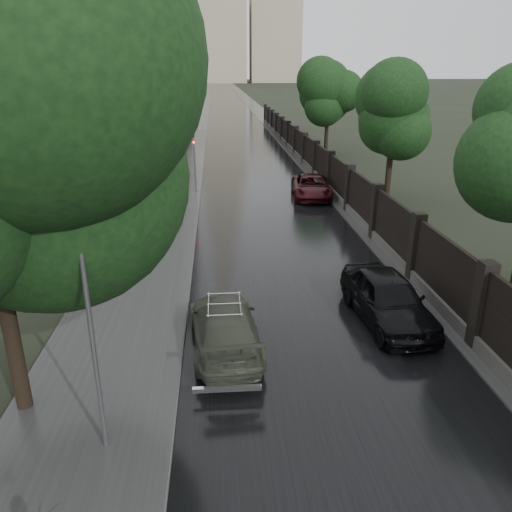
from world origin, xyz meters
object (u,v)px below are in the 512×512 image
Objects in this scene: tree_right_b at (394,119)px; volga_sedan at (225,326)px; car_right_far at (311,187)px; traffic_light at (194,157)px; tree_left_far at (143,106)px; lamp_post at (93,342)px; tree_right_c at (328,101)px; car_right_near at (388,298)px.

tree_right_b reaches higher than volga_sedan.
tree_right_b reaches higher than car_right_far.
car_right_far is at bearing -11.74° from traffic_light.
tree_left_far is at bearing -82.41° from volga_sedan.
lamp_post is at bearing -84.79° from tree_left_far.
tree_left_far reaches higher than tree_right_b.
car_right_far reaches higher than volga_sedan.
volga_sedan is at bearing -103.10° from car_right_far.
tree_left_far is at bearing 95.21° from lamp_post.
tree_right_c is 1.39× the size of car_right_far.
traffic_light is (3.70, -5.01, -2.84)m from tree_left_far.
traffic_light is at bearing 165.76° from tree_right_b.
car_right_far is at bearing -30.56° from tree_left_far.
tree_right_b is at bearing -14.24° from traffic_light.
tree_right_c reaches higher than car_right_far.
traffic_light is 7.72m from car_right_far.
tree_right_b is at bearing -13.31° from car_right_far.
tree_left_far reaches higher than volga_sedan.
tree_left_far reaches higher than traffic_light.
tree_right_c is at bearing 76.32° from car_right_near.
tree_right_b is 1.37× the size of lamp_post.
volga_sedan is at bearing -85.48° from traffic_light.
traffic_light is at bearing 105.36° from car_right_near.
lamp_post is at bearing -122.18° from tree_right_b.
lamp_post is (-12.90, -20.50, -2.28)m from tree_right_b.
car_right_near is 16.68m from car_right_far.
tree_left_far is 1.85× the size of traffic_light.
tree_left_far is 25.85m from car_right_near.
volga_sedan is (2.64, 4.08, -1.99)m from lamp_post.
car_right_near is (-5.01, -15.21, -4.14)m from tree_right_b.
traffic_light is (1.10, 23.49, -0.27)m from lamp_post.
lamp_post is 23.62m from car_right_far.
lamp_post reaches higher than car_right_far.
lamp_post reaches higher than volga_sedan.
tree_right_c is 1.49× the size of volga_sedan.
tree_right_b reaches higher than traffic_light.
lamp_post is 1.02× the size of car_right_far.
tree_left_far reaches higher than car_right_far.
tree_right_c is at bearing 79.98° from car_right_far.
traffic_light is at bearing -89.99° from volga_sedan.
tree_left_far is at bearing 154.41° from car_right_far.
tree_right_c is at bearing 71.48° from lamp_post.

